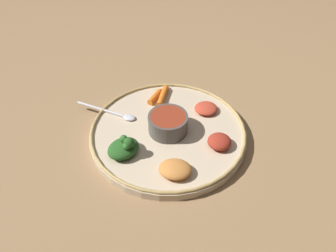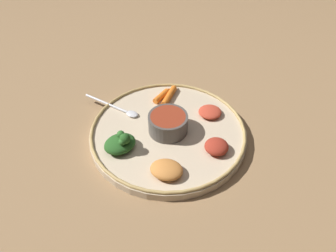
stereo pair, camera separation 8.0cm
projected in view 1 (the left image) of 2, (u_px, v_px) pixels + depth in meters
The scene contains 11 objects.
ground_plane at pixel (168, 136), 0.82m from camera, with size 2.40×2.40×0.00m, color olive.
platter at pixel (168, 133), 0.81m from camera, with size 0.39×0.39×0.02m, color #C6B293.
platter_rim at pixel (168, 129), 0.81m from camera, with size 0.39×0.39×0.01m, color tan.
center_bowl at pixel (168, 123), 0.79m from camera, with size 0.10×0.10×0.05m.
spoon at pixel (115, 113), 0.85m from camera, with size 0.18×0.04×0.01m.
greens_pile at pixel (124, 147), 0.74m from camera, with size 0.09×0.10×0.05m.
carrot_near_spoon at pixel (163, 95), 0.90m from camera, with size 0.02×0.10×0.02m.
carrot_outer at pixel (156, 96), 0.90m from camera, with size 0.03×0.07×0.02m.
mound_squash at pixel (175, 169), 0.70m from camera, with size 0.07×0.06×0.03m, color #C67A38.
mound_berbere_red at pixel (206, 108), 0.86m from camera, with size 0.06×0.06×0.02m, color #B73D28.
mound_beet at pixel (219, 142), 0.76m from camera, with size 0.06×0.06×0.03m, color maroon.
Camera 1 is at (-0.17, 0.56, 0.58)m, focal length 34.44 mm.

